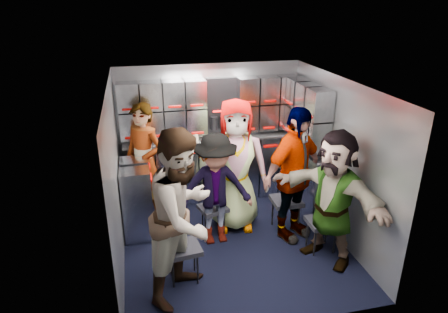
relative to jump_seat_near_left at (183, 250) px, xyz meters
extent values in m
plane|color=black|center=(0.72, 0.59, -0.39)|extent=(3.00, 3.00, 0.00)
cube|color=#989FA6|center=(0.72, 2.09, 0.66)|extent=(2.80, 0.04, 2.10)
cube|color=#989FA6|center=(-0.68, 0.59, 0.66)|extent=(0.04, 3.00, 2.10)
cube|color=#989FA6|center=(2.12, 0.59, 0.66)|extent=(0.04, 3.00, 2.10)
cube|color=silver|center=(0.72, 0.59, 1.71)|extent=(2.80, 3.00, 0.02)
cube|color=#9297A0|center=(0.72, 1.88, 0.11)|extent=(2.68, 0.38, 0.99)
cube|color=#9297A0|center=(-0.47, 1.15, 0.11)|extent=(0.38, 0.76, 0.99)
cube|color=#B6B9BE|center=(0.72, 1.88, 0.63)|extent=(2.68, 0.42, 0.03)
cube|color=#9297A0|center=(0.72, 1.94, 1.10)|extent=(2.68, 0.28, 0.82)
cube|color=#9297A0|center=(1.97, 1.29, 1.10)|extent=(0.28, 1.00, 0.82)
cube|color=#9297A0|center=(1.97, 1.19, 0.11)|extent=(0.28, 1.20, 1.00)
cube|color=#A30401|center=(0.72, 1.68, 0.49)|extent=(2.60, 0.02, 0.03)
cube|color=black|center=(0.00, 0.00, 0.02)|extent=(0.41, 0.39, 0.06)
cylinder|color=black|center=(-0.14, -0.12, -0.19)|extent=(0.02, 0.02, 0.39)
cylinder|color=black|center=(0.14, -0.12, -0.19)|extent=(0.02, 0.02, 0.39)
cylinder|color=black|center=(-0.14, 0.12, -0.19)|extent=(0.02, 0.02, 0.39)
cylinder|color=black|center=(0.14, 0.12, -0.19)|extent=(0.02, 0.02, 0.39)
cube|color=black|center=(0.51, 0.86, -0.01)|extent=(0.42, 0.41, 0.05)
cylinder|color=black|center=(0.39, 0.75, -0.21)|extent=(0.02, 0.02, 0.36)
cylinder|color=black|center=(0.64, 0.75, -0.21)|extent=(0.02, 0.02, 0.36)
cylinder|color=black|center=(0.39, 0.97, -0.21)|extent=(0.02, 0.02, 0.36)
cylinder|color=black|center=(0.64, 0.97, -0.21)|extent=(0.02, 0.02, 0.36)
cube|color=black|center=(0.85, 1.17, 0.01)|extent=(0.46, 0.45, 0.06)
cylinder|color=black|center=(0.71, 1.06, -0.20)|extent=(0.02, 0.02, 0.38)
cylinder|color=black|center=(0.98, 1.06, -0.20)|extent=(0.02, 0.02, 0.38)
cylinder|color=black|center=(0.71, 1.29, -0.20)|extent=(0.02, 0.02, 0.38)
cylinder|color=black|center=(0.98, 1.29, -0.20)|extent=(0.02, 0.02, 0.38)
cube|color=black|center=(1.51, 0.75, 0.04)|extent=(0.40, 0.38, 0.06)
cylinder|color=black|center=(1.37, 0.63, -0.18)|extent=(0.02, 0.02, 0.41)
cylinder|color=black|center=(1.66, 0.63, -0.18)|extent=(0.02, 0.02, 0.41)
cylinder|color=black|center=(1.37, 0.88, -0.18)|extent=(0.02, 0.02, 0.41)
cylinder|color=black|center=(1.66, 0.88, -0.18)|extent=(0.02, 0.02, 0.41)
cube|color=black|center=(1.77, 0.18, 0.01)|extent=(0.36, 0.34, 0.06)
cylinder|color=black|center=(1.64, 0.07, -0.20)|extent=(0.02, 0.02, 0.38)
cylinder|color=black|center=(1.90, 0.07, -0.20)|extent=(0.02, 0.02, 0.38)
cylinder|color=black|center=(1.64, 0.30, -0.20)|extent=(0.02, 0.02, 0.38)
cylinder|color=black|center=(1.90, 0.30, -0.20)|extent=(0.02, 0.02, 0.38)
imported|color=black|center=(-0.33, 1.54, 0.46)|extent=(0.73, 0.71, 1.70)
imported|color=black|center=(0.00, -0.18, 0.55)|extent=(1.13, 1.16, 1.88)
imported|color=black|center=(0.51, 0.68, 0.36)|extent=(0.98, 0.59, 1.49)
imported|color=black|center=(0.85, 0.99, 0.52)|extent=(0.97, 0.70, 1.83)
imported|color=black|center=(1.51, 0.57, 0.51)|extent=(1.14, 0.88, 1.80)
imported|color=black|center=(1.77, 0.00, 0.45)|extent=(1.20, 1.59, 1.67)
cylinder|color=white|center=(0.07, 1.83, 0.78)|extent=(0.06, 0.06, 0.27)
cylinder|color=white|center=(0.20, 1.83, 0.76)|extent=(0.07, 0.07, 0.23)
cylinder|color=white|center=(1.06, 1.83, 0.77)|extent=(0.07, 0.07, 0.26)
cylinder|color=tan|center=(0.45, 1.82, 0.69)|extent=(0.08, 0.08, 0.10)
cylinder|color=tan|center=(1.97, 1.82, 0.69)|extent=(0.08, 0.08, 0.10)
camera|label=1|loc=(-0.39, -3.74, 2.66)|focal=32.00mm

